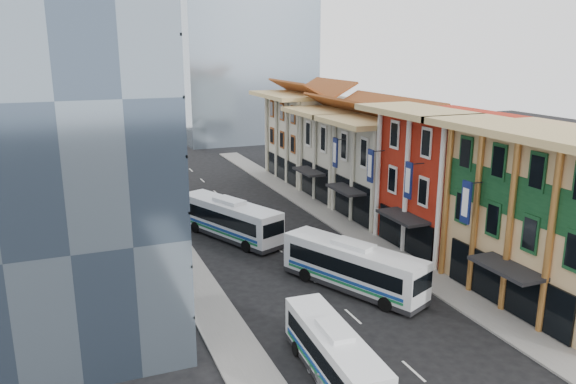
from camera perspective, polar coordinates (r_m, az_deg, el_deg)
name	(u,v)px	position (r m, az deg, el deg)	size (l,w,h in m)	color
ground	(424,381)	(32.67, 13.68, -18.14)	(200.00, 200.00, 0.00)	black
sidewalk_right	(361,236)	(53.57, 7.47, -4.42)	(3.00, 90.00, 0.15)	slate
sidewalk_left	(183,261)	(47.94, -10.66, -6.89)	(3.00, 90.00, 0.15)	slate
shophouse_tan	(558,219)	(42.48, 25.75, -2.51)	(8.00, 14.00, 12.00)	tan
shophouse_red	(447,181)	(50.93, 15.87, 1.07)	(8.00, 10.00, 12.00)	#B02513
shophouse_cream_near	(388,171)	(58.71, 10.16, 2.16)	(8.00, 9.00, 10.00)	beige
shophouse_cream_mid	(347,155)	(66.33, 6.04, 3.73)	(8.00, 9.00, 10.00)	beige
shophouse_cream_far	(311,138)	(75.51, 2.30, 5.52)	(8.00, 12.00, 11.00)	beige
office_tower	(54,84)	(40.97, -22.68, 10.09)	(12.00, 26.00, 30.00)	#3B4A5D
office_block_far	(72,146)	(64.75, -21.13, 4.36)	(10.00, 18.00, 14.00)	gray
bus_left_near	(334,353)	(31.26, 4.68, -16.02)	(2.26, 9.67, 3.10)	white
bus_left_far	(230,218)	(52.40, -5.95, -2.69)	(2.81, 11.98, 3.84)	white
bus_right	(353,266)	(41.66, 6.59, -7.45)	(2.72, 11.62, 3.73)	white
sedan_left	(329,370)	(31.42, 4.19, -17.61)	(1.71, 4.24, 1.44)	silver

